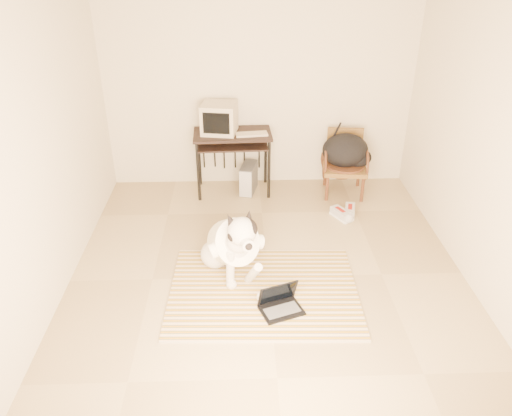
{
  "coord_description": "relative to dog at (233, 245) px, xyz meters",
  "views": [
    {
      "loc": [
        -0.26,
        -4.09,
        3.09
      ],
      "look_at": [
        -0.12,
        0.11,
        0.75
      ],
      "focal_mm": 35.0,
      "sensor_mm": 36.0,
      "label": 1
    }
  ],
  "objects": [
    {
      "name": "wall_left",
      "position": [
        -1.65,
        -0.08,
        1.0
      ],
      "size": [
        0.0,
        4.5,
        4.5
      ],
      "primitive_type": "plane",
      "rotation": [
        1.57,
        0.0,
        1.57
      ],
      "color": "beige",
      "rests_on": "floor"
    },
    {
      "name": "sneaker_right",
      "position": [
        1.43,
        1.16,
        -0.3
      ],
      "size": [
        0.18,
        0.31,
        0.1
      ],
      "color": "white",
      "rests_on": "floor"
    },
    {
      "name": "wall_back",
      "position": [
        0.35,
        2.17,
        1.0
      ],
      "size": [
        4.5,
        0.0,
        4.5
      ],
      "primitive_type": "plane",
      "rotation": [
        1.57,
        0.0,
        0.0
      ],
      "color": "beige",
      "rests_on": "floor"
    },
    {
      "name": "floor",
      "position": [
        0.35,
        -0.08,
        -0.35
      ],
      "size": [
        4.5,
        4.5,
        0.0
      ],
      "primitive_type": "plane",
      "color": "tan",
      "rests_on": "ground"
    },
    {
      "name": "crt_monitor",
      "position": [
        -0.17,
        1.9,
        0.66
      ],
      "size": [
        0.48,
        0.46,
        0.38
      ],
      "color": "#BEAE95",
      "rests_on": "computer_desk"
    },
    {
      "name": "rug",
      "position": [
        0.29,
        -0.31,
        -0.34
      ],
      "size": [
        1.86,
        1.45,
        0.02
      ],
      "color": "#AE7A1D",
      "rests_on": "floor"
    },
    {
      "name": "dog",
      "position": [
        0.0,
        0.0,
        0.0
      ],
      "size": [
        0.67,
        1.11,
        0.88
      ],
      "color": "silver",
      "rests_on": "rug"
    },
    {
      "name": "wall_right",
      "position": [
        2.35,
        -0.08,
        1.0
      ],
      "size": [
        0.0,
        4.5,
        4.5
      ],
      "primitive_type": "plane",
      "rotation": [
        1.57,
        0.0,
        -1.57
      ],
      "color": "beige",
      "rests_on": "floor"
    },
    {
      "name": "sneaker_left",
      "position": [
        1.31,
        1.09,
        -0.3
      ],
      "size": [
        0.25,
        0.33,
        0.11
      ],
      "color": "white",
      "rests_on": "floor"
    },
    {
      "name": "pc_tower",
      "position": [
        0.19,
        1.85,
        -0.16
      ],
      "size": [
        0.26,
        0.44,
        0.38
      ],
      "color": "#4F4F51",
      "rests_on": "floor"
    },
    {
      "name": "computer_desk",
      "position": [
        -0.01,
        1.85,
        0.36
      ],
      "size": [
        1.01,
        0.59,
        0.83
      ],
      "color": "black",
      "rests_on": "floor"
    },
    {
      "name": "wall_front",
      "position": [
        0.35,
        -2.33,
        1.0
      ],
      "size": [
        4.5,
        0.0,
        4.5
      ],
      "primitive_type": "plane",
      "rotation": [
        -1.57,
        0.0,
        0.0
      ],
      "color": "beige",
      "rests_on": "floor"
    },
    {
      "name": "rattan_chair",
      "position": [
        1.46,
        1.8,
        0.07
      ],
      "size": [
        0.6,
        0.58,
        0.83
      ],
      "color": "brown",
      "rests_on": "floor"
    },
    {
      "name": "desk_keyboard",
      "position": [
        0.24,
        1.78,
        0.49
      ],
      "size": [
        0.41,
        0.19,
        0.03
      ],
      "primitive_type": "cube",
      "rotation": [
        0.0,
        0.0,
        0.11
      ],
      "color": "#BEAE95",
      "rests_on": "computer_desk"
    },
    {
      "name": "laptop",
      "position": [
        0.43,
        -0.59,
        -0.27
      ],
      "size": [
        0.45,
        0.38,
        0.26
      ],
      "color": "black",
      "rests_on": "rug"
    },
    {
      "name": "backpack",
      "position": [
        1.48,
        1.79,
        0.23
      ],
      "size": [
        0.64,
        0.49,
        0.44
      ],
      "color": "black",
      "rests_on": "rattan_chair"
    }
  ]
}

